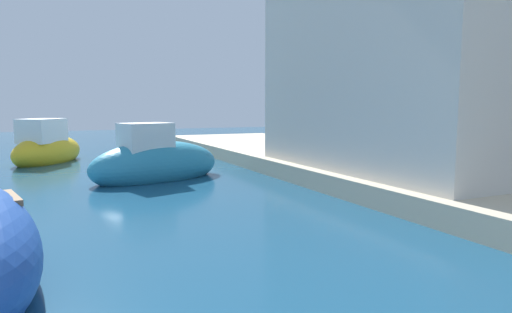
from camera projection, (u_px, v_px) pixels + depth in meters
The scene contains 4 objects.
moored_boat_7 at pixel (47, 149), 17.29m from camera, with size 3.36×4.00×2.04m.
moored_boat_9 at pixel (156, 163), 13.27m from camera, with size 4.51×2.86×2.04m.
waterfront_building_main at pixel (413, 15), 12.07m from camera, with size 5.57×8.31×8.29m.
quayside_tree at pixel (377, 79), 13.60m from camera, with size 2.39×2.39×3.74m.
Camera 1 is at (3.91, -3.60, 2.18)m, focal length 30.92 mm.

